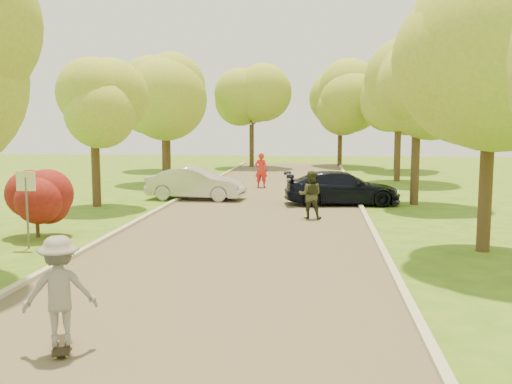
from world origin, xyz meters
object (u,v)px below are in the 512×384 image
at_px(street_sign, 26,193).
at_px(silver_sedan, 196,184).
at_px(skateboarder, 60,291).
at_px(dark_sedan, 342,188).
at_px(person_striped, 261,170).
at_px(longboard, 62,345).
at_px(person_olive, 310,195).

xyz_separation_m(street_sign, silver_sedan, (2.50, 10.58, -0.83)).
distance_m(silver_sedan, skateboarder, 17.53).
xyz_separation_m(street_sign, skateboarder, (4.18, -6.87, -0.60)).
xyz_separation_m(dark_sedan, person_striped, (-4.10, 6.07, 0.23)).
xyz_separation_m(dark_sedan, longboard, (-4.92, -16.51, -0.62)).
height_order(person_striped, person_olive, person_striped).
distance_m(longboard, person_olive, 13.19).
distance_m(dark_sedan, skateboarder, 17.23).
relative_size(dark_sedan, person_striped, 2.60).
distance_m(silver_sedan, dark_sedan, 6.67).
relative_size(street_sign, longboard, 2.42).
distance_m(dark_sedan, person_olive, 4.07).
xyz_separation_m(silver_sedan, person_olive, (5.30, -4.79, 0.15)).
height_order(silver_sedan, longboard, silver_sedan).
bearing_deg(skateboarder, silver_sedan, -106.71).
bearing_deg(street_sign, person_olive, 36.57).
bearing_deg(longboard, skateboarder, -138.76).
relative_size(dark_sedan, person_olive, 2.79).
bearing_deg(person_striped, dark_sedan, 131.46).
bearing_deg(person_olive, silver_sedan, -40.53).
xyz_separation_m(longboard, person_striped, (0.82, 22.59, 0.85)).
distance_m(silver_sedan, longboard, 17.54).
xyz_separation_m(skateboarder, person_olive, (3.62, 12.66, -0.08)).
height_order(skateboarder, person_striped, person_striped).
xyz_separation_m(skateboarder, person_striped, (0.82, 22.59, -0.01)).
xyz_separation_m(street_sign, longboard, (4.18, -6.87, -1.47)).
height_order(silver_sedan, person_olive, person_olive).
bearing_deg(silver_sedan, skateboarder, -169.33).
height_order(street_sign, person_striped, street_sign).
bearing_deg(skateboarder, person_olive, -128.17).
distance_m(person_striped, person_olive, 10.32).
bearing_deg(street_sign, longboard, -58.72).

